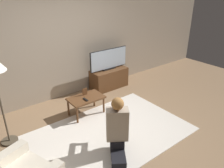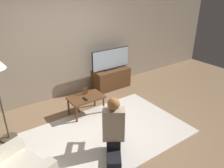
{
  "view_description": "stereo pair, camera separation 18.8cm",
  "coord_description": "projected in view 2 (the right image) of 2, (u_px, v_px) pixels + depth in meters",
  "views": [
    {
      "loc": [
        -1.99,
        -2.61,
        2.5
      ],
      "look_at": [
        0.48,
        0.59,
        0.65
      ],
      "focal_mm": 35.0,
      "sensor_mm": 36.0,
      "label": 1
    },
    {
      "loc": [
        -1.84,
        -2.72,
        2.5
      ],
      "look_at": [
        0.48,
        0.59,
        0.65
      ],
      "focal_mm": 35.0,
      "sensor_mm": 36.0,
      "label": 2
    }
  ],
  "objects": [
    {
      "name": "tv_stand",
      "position": [
        111.0,
        78.0,
        5.73
      ],
      "size": [
        0.97,
        0.45,
        0.51
      ],
      "color": "brown",
      "rests_on": "ground_plane"
    },
    {
      "name": "rug",
      "position": [
        109.0,
        133.0,
        4.03
      ],
      "size": [
        2.82,
        1.86,
        0.02
      ],
      "color": "silver",
      "rests_on": "ground_plane"
    },
    {
      "name": "person_kneeling",
      "position": [
        114.0,
        127.0,
        3.37
      ],
      "size": [
        0.66,
        0.81,
        0.98
      ],
      "rotation": [
        0.0,
        0.0,
        2.55
      ],
      "color": "black",
      "rests_on": "rug"
    },
    {
      "name": "tv",
      "position": [
        111.0,
        59.0,
        5.51
      ],
      "size": [
        1.1,
        0.08,
        0.54
      ],
      "color": "black",
      "rests_on": "tv_stand"
    },
    {
      "name": "wall_back",
      "position": [
        61.0,
        43.0,
        4.93
      ],
      "size": [
        10.0,
        0.06,
        2.6
      ],
      "color": "tan",
      "rests_on": "ground_plane"
    },
    {
      "name": "picture_frame",
      "position": [
        85.0,
        91.0,
        4.56
      ],
      "size": [
        0.11,
        0.01,
        0.15
      ],
      "color": "brown",
      "rests_on": "coffee_table"
    },
    {
      "name": "remote",
      "position": [
        85.0,
        99.0,
        4.39
      ],
      "size": [
        0.04,
        0.15,
        0.02
      ],
      "color": "black",
      "rests_on": "coffee_table"
    },
    {
      "name": "coffee_table",
      "position": [
        86.0,
        99.0,
        4.51
      ],
      "size": [
        0.72,
        0.45,
        0.4
      ],
      "color": "brown",
      "rests_on": "ground_plane"
    },
    {
      "name": "ground_plane",
      "position": [
        109.0,
        133.0,
        4.03
      ],
      "size": [
        10.0,
        10.0,
        0.0
      ],
      "primitive_type": "plane",
      "color": "#896B4C"
    }
  ]
}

